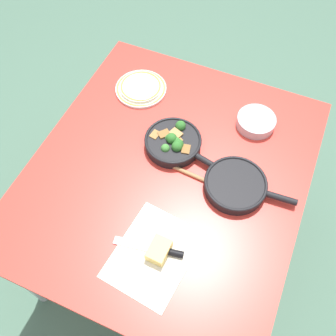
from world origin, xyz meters
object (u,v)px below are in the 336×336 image
at_px(skillet_broccoli, 174,142).
at_px(grater_knife, 159,250).
at_px(prep_bowl_steel, 256,122).
at_px(wooden_spoon, 204,180).
at_px(dinner_plate_stack, 141,88).
at_px(skillet_eggs, 236,185).
at_px(cheese_block, 159,250).

height_order(skillet_broccoli, grater_knife, skillet_broccoli).
bearing_deg(prep_bowl_steel, skillet_broccoli, -49.05).
relative_size(wooden_spoon, dinner_plate_stack, 1.50).
bearing_deg(skillet_broccoli, dinner_plate_stack, 151.06).
bearing_deg(wooden_spoon, dinner_plate_stack, 146.01).
bearing_deg(dinner_plate_stack, prep_bowl_steel, 90.96).
height_order(skillet_broccoli, dinner_plate_stack, skillet_broccoli).
xyz_separation_m(skillet_broccoli, grater_knife, (0.42, 0.12, -0.02)).
distance_m(skillet_eggs, wooden_spoon, 0.12).
height_order(wooden_spoon, prep_bowl_steel, prep_bowl_steel).
distance_m(skillet_eggs, grater_knife, 0.37).
bearing_deg(prep_bowl_steel, grater_knife, -12.66).
bearing_deg(grater_knife, dinner_plate_stack, -69.58).
bearing_deg(grater_knife, skillet_broccoli, -83.47).
bearing_deg(skillet_broccoli, wooden_spoon, -19.09).
distance_m(skillet_broccoli, grater_knife, 0.44).
distance_m(skillet_broccoli, prep_bowl_steel, 0.36).
bearing_deg(cheese_block, skillet_broccoli, -163.52).
distance_m(skillet_eggs, dinner_plate_stack, 0.62).
bearing_deg(cheese_block, wooden_spoon, 172.74).
bearing_deg(grater_knife, prep_bowl_steel, -112.38).
bearing_deg(cheese_block, grater_knife, -148.90).
bearing_deg(wooden_spoon, grater_knife, -93.93).
height_order(skillet_broccoli, wooden_spoon, skillet_broccoli).
height_order(dinner_plate_stack, prep_bowl_steel, prep_bowl_steel).
bearing_deg(prep_bowl_steel, wooden_spoon, -16.82).
bearing_deg(dinner_plate_stack, skillet_broccoli, 48.26).
xyz_separation_m(cheese_block, prep_bowl_steel, (-0.66, 0.14, -0.00)).
xyz_separation_m(cheese_block, dinner_plate_stack, (-0.65, -0.38, -0.01)).
height_order(cheese_block, dinner_plate_stack, cheese_block).
distance_m(skillet_broccoli, skillet_eggs, 0.30).
bearing_deg(cheese_block, prep_bowl_steel, 167.76).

